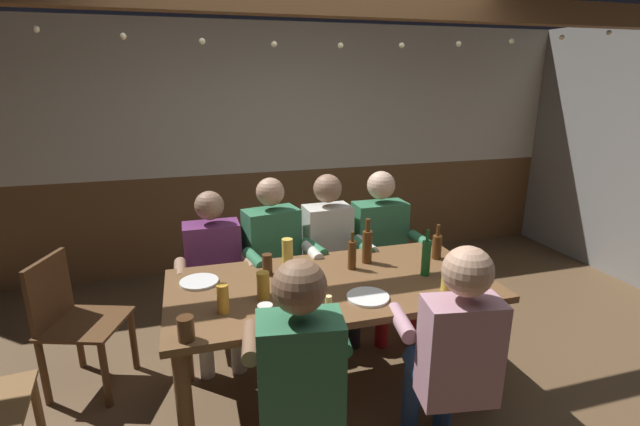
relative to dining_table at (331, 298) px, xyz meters
The scene contains 29 objects.
ground_plane 0.69m from the dining_table, 90.00° to the right, with size 7.84×7.84×0.00m, color brown.
back_wall_upper 2.51m from the dining_table, 90.00° to the left, with size 6.54×0.12×1.45m, color beige.
back_wall_wainscot 2.29m from the dining_table, 90.00° to the left, with size 6.54×0.12×1.00m, color brown.
ceiling_beam 1.78m from the dining_table, 90.00° to the left, with size 5.88×0.14×0.16m, color brown.
dining_table is the anchor object (origin of this frame).
person_0 0.94m from the dining_table, 133.08° to the left, with size 0.53×0.54×1.18m.
person_1 0.72m from the dining_table, 105.99° to the left, with size 0.57×0.58×1.25m.
person_2 0.73m from the dining_table, 72.77° to the left, with size 0.50×0.52×1.25m.
person_3 0.94m from the dining_table, 47.35° to the left, with size 0.55×0.52×1.25m.
person_4 0.79m from the dining_table, 117.83° to the right, with size 0.53×0.56×1.26m.
person_5 0.79m from the dining_table, 60.51° to the right, with size 0.53×0.54×1.23m.
chair_empty_near_right 1.63m from the dining_table, 160.94° to the left, with size 0.56×0.56×0.88m.
table_candle 0.36m from the dining_table, 110.27° to the right, with size 0.04×0.04×0.08m, color #F9E08C.
condiment_caddy 0.81m from the dining_table, 10.07° to the right, with size 0.14×0.10×0.05m, color #B2B7BC.
plate_0 0.79m from the dining_table, 164.32° to the left, with size 0.23×0.23×0.01m, color white.
plate_1 0.30m from the dining_table, 62.68° to the right, with size 0.23×0.23×0.01m, color white.
bottle_0 0.31m from the dining_table, 39.86° to the left, with size 0.05×0.05×0.25m.
bottle_1 0.82m from the dining_table, 11.34° to the left, with size 0.06×0.06×0.24m.
bottle_2 0.62m from the dining_table, ahead, with size 0.05×0.05×0.29m.
bottle_3 0.44m from the dining_table, 35.54° to the left, with size 0.06×0.06×0.30m.
pint_glass_0 0.63m from the dining_table, 139.01° to the right, with size 0.07×0.07×0.12m, color white.
pint_glass_1 0.46m from the dining_table, 167.66° to the right, with size 0.07×0.07×0.15m, color gold.
pint_glass_2 0.46m from the dining_table, 115.63° to the left, with size 0.07×0.07×0.16m, color #E5C64C.
pint_glass_3 0.93m from the dining_table, 154.21° to the right, with size 0.08×0.08×0.12m, color #4C2D19.
pint_glass_4 0.44m from the dining_table, 147.29° to the left, with size 0.06×0.06×0.13m, color #4C2D19.
pint_glass_5 0.69m from the dining_table, 163.63° to the right, with size 0.06×0.06×0.16m, color gold.
pint_glass_6 0.68m from the dining_table, 25.93° to the right, with size 0.07×0.07×0.13m, color #E5C64C.
pint_glass_7 0.30m from the dining_table, 156.12° to the right, with size 0.06×0.06×0.13m, color #4C2D19.
string_lights 1.58m from the dining_table, 90.00° to the left, with size 4.61×0.04×0.16m.
Camera 1 is at (-0.76, -2.18, 1.93)m, focal length 25.64 mm.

